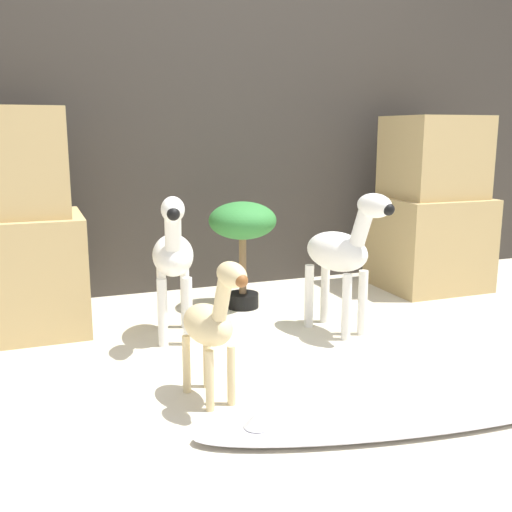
% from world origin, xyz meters
% --- Properties ---
extents(ground_plane, '(14.00, 14.00, 0.00)m').
position_xyz_m(ground_plane, '(0.00, 0.00, 0.00)').
color(ground_plane, beige).
extents(wall_back, '(6.40, 0.08, 2.20)m').
position_xyz_m(wall_back, '(0.00, 1.59, 1.10)').
color(wall_back, '#38332D').
rests_on(wall_back, ground_plane).
extents(rock_pillar_left, '(0.58, 0.53, 1.03)m').
position_xyz_m(rock_pillar_left, '(-1.14, 1.09, 0.46)').
color(rock_pillar_left, tan).
rests_on(rock_pillar_left, ground_plane).
extents(rock_pillar_right, '(0.58, 0.53, 1.01)m').
position_xyz_m(rock_pillar_right, '(1.14, 1.09, 0.46)').
color(rock_pillar_right, tan).
rests_on(rock_pillar_right, ground_plane).
extents(zebra_right, '(0.28, 0.49, 0.67)m').
position_xyz_m(zebra_right, '(0.24, 0.53, 0.39)').
color(zebra_right, white).
rests_on(zebra_right, ground_plane).
extents(zebra_left, '(0.25, 0.49, 0.67)m').
position_xyz_m(zebra_left, '(-0.50, 0.72, 0.39)').
color(zebra_left, white).
rests_on(zebra_left, ground_plane).
extents(giraffe_figurine, '(0.19, 0.38, 0.53)m').
position_xyz_m(giraffe_figurine, '(-0.53, 0.04, 0.29)').
color(giraffe_figurine, beige).
rests_on(giraffe_figurine, ground_plane).
extents(potted_palm_front, '(0.35, 0.35, 0.57)m').
position_xyz_m(potted_palm_front, '(-0.05, 1.07, 0.43)').
color(potted_palm_front, black).
rests_on(potted_palm_front, ground_plane).
extents(surfboard, '(1.36, 0.47, 0.09)m').
position_xyz_m(surfboard, '(-0.02, -0.32, 0.02)').
color(surfboard, silver).
rests_on(surfboard, ground_plane).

